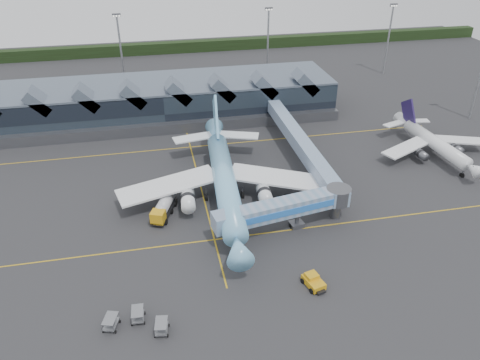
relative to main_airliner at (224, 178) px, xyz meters
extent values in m
plane|color=#28282B|center=(-4.02, -4.66, -4.49)|extent=(260.00, 260.00, 0.00)
cube|color=gold|center=(-4.02, -12.66, -4.48)|extent=(120.00, 0.25, 0.01)
cube|color=gold|center=(-4.02, 23.34, -4.48)|extent=(120.00, 0.25, 0.01)
cube|color=gold|center=(-4.02, 5.34, -4.48)|extent=(0.25, 60.00, 0.01)
cube|color=black|center=(-4.02, 105.34, -2.49)|extent=(260.00, 4.00, 4.00)
cube|color=black|center=(-9.02, 43.34, 0.01)|extent=(90.00, 20.00, 9.00)
cube|color=slate|center=(-9.02, 43.34, 4.71)|extent=(90.00, 20.00, 0.60)
cube|color=#56575D|center=(-9.02, 32.34, -3.19)|extent=(90.00, 2.50, 2.60)
cube|color=slate|center=(-38.02, 36.34, 4.81)|extent=(6.43, 6.00, 6.43)
cube|color=slate|center=(-27.02, 36.34, 4.81)|extent=(6.43, 6.00, 6.43)
cube|color=slate|center=(-16.02, 36.34, 4.81)|extent=(6.43, 6.00, 6.43)
cube|color=slate|center=(-5.02, 36.34, 4.81)|extent=(6.43, 6.00, 6.43)
cube|color=slate|center=(5.98, 36.34, 4.81)|extent=(6.43, 6.00, 6.43)
cube|color=slate|center=(16.98, 36.34, 4.81)|extent=(6.43, 6.00, 6.43)
cube|color=slate|center=(27.98, 36.34, 4.81)|extent=(6.43, 6.00, 6.43)
cylinder|color=gray|center=(-19.02, 67.34, 6.51)|extent=(0.56, 0.56, 22.00)
cube|color=#56575D|center=(-19.02, 67.34, 17.51)|extent=(2.40, 0.50, 0.90)
cylinder|color=gray|center=(25.98, 67.34, 6.51)|extent=(0.56, 0.56, 22.00)
cube|color=#56575D|center=(25.98, 67.34, 17.51)|extent=(2.40, 0.50, 0.90)
cylinder|color=gray|center=(65.98, 65.34, 6.51)|extent=(0.56, 0.56, 22.00)
cube|color=#56575D|center=(65.98, 65.34, 17.51)|extent=(2.40, 0.50, 0.90)
cylinder|color=gray|center=(70.98, 25.34, 6.51)|extent=(0.56, 0.56, 22.00)
cylinder|color=#74BFEC|center=(-0.12, -1.54, 0.02)|extent=(6.71, 34.06, 4.18)
cone|color=#74BFEC|center=(-1.61, -21.31, 0.02)|extent=(4.60, 6.10, 4.18)
cube|color=black|center=(-1.66, -22.03, 0.89)|extent=(1.61, 0.45, 0.48)
cone|color=#74BFEC|center=(1.45, 19.19, 0.33)|extent=(4.74, 8.03, 4.18)
cube|color=white|center=(-10.66, 0.66, -0.71)|extent=(19.93, 10.60, 1.38)
cube|color=white|center=(10.64, -0.94, -0.71)|extent=(19.95, 13.02, 1.38)
cylinder|color=white|center=(-7.40, -3.42, -1.76)|extent=(3.02, 5.98, 2.59)
cylinder|color=white|center=(6.80, -4.49, -1.76)|extent=(3.02, 5.98, 2.59)
cube|color=#74BFEC|center=(1.30, 17.26, 4.69)|extent=(1.30, 10.70, 11.51)
cube|color=white|center=(-3.79, 18.13, 0.33)|extent=(9.15, 4.80, 0.27)
cube|color=white|center=(6.46, 17.35, 0.33)|extent=(9.32, 5.95, 0.27)
cylinder|color=#56575D|center=(-1.31, -17.45, -3.28)|extent=(0.31, 0.31, 2.42)
cylinder|color=#56575D|center=(-3.55, 0.17, -3.28)|extent=(0.31, 0.31, 2.42)
cylinder|color=#56575D|center=(3.53, -0.36, -3.28)|extent=(0.31, 0.31, 2.42)
cylinder|color=black|center=(-1.31, -17.45, -4.05)|extent=(0.61, 1.58, 1.55)
cylinder|color=white|center=(49.48, 7.55, -1.32)|extent=(4.67, 20.70, 2.93)
cone|color=white|center=(50.51, -4.43, -1.32)|extent=(3.22, 3.76, 2.93)
cube|color=black|center=(50.54, -4.87, -0.71)|extent=(1.14, 0.43, 0.48)
cone|color=white|center=(48.41, 20.11, -1.10)|extent=(3.32, 4.92, 2.93)
cube|color=white|center=(42.57, 7.90, -1.84)|extent=(12.72, 8.26, 0.98)
cube|color=white|center=(56.24, 9.07, -1.84)|extent=(12.75, 6.48, 0.98)
cylinder|color=#56575D|center=(45.05, 5.70, -2.57)|extent=(2.11, 3.66, 1.82)
cylinder|color=#56575D|center=(54.16, 6.48, -2.57)|extent=(2.11, 3.66, 1.82)
cube|color=#221746|center=(48.51, 18.94, 1.61)|extent=(1.00, 6.60, 7.15)
cube|color=white|center=(45.19, 18.95, -1.10)|extent=(5.95, 3.75, 0.24)
cube|color=white|center=(51.77, 19.52, -1.10)|extent=(5.85, 2.91, 0.24)
cylinder|color=#56575D|center=(50.31, -2.09, -3.64)|extent=(0.27, 0.27, 1.70)
cylinder|color=#56575D|center=(46.92, 8.21, -3.64)|extent=(0.27, 0.27, 1.70)
cylinder|color=#56575D|center=(51.89, 8.64, -3.64)|extent=(0.27, 0.27, 1.70)
cylinder|color=black|center=(50.31, -2.09, -4.18)|extent=(0.53, 1.12, 1.09)
cube|color=#698DAF|center=(7.87, -12.40, 0.17)|extent=(20.42, 6.47, 2.93)
cube|color=blue|center=(8.15, -13.94, 0.17)|extent=(19.92, 3.61, 1.21)
cube|color=#698DAF|center=(-3.07, -14.32, 0.17)|extent=(3.14, 3.64, 3.03)
cylinder|color=#56575D|center=(10.86, -11.88, -2.16)|extent=(0.71, 0.71, 4.66)
cube|color=#56575D|center=(10.86, -11.88, -4.03)|extent=(2.74, 2.41, 0.91)
cylinder|color=black|center=(9.86, -12.05, -4.13)|extent=(0.55, 0.97, 0.91)
cylinder|color=black|center=(11.85, -11.70, -4.13)|extent=(0.55, 0.97, 0.91)
cylinder|color=#56575D|center=(18.82, -10.48, 0.17)|extent=(4.44, 4.44, 3.03)
cylinder|color=#56575D|center=(18.82, -10.48, -2.16)|extent=(1.82, 1.82, 4.66)
cube|color=black|center=(-11.84, -3.34, -3.75)|extent=(5.46, 9.12, 0.49)
cube|color=gold|center=(-13.07, -6.45, -2.71)|extent=(3.00, 2.89, 2.17)
cube|color=black|center=(-13.36, -7.19, -2.22)|extent=(2.07, 0.94, 0.99)
cylinder|color=silver|center=(-11.40, -2.24, -2.42)|extent=(4.21, 6.15, 2.27)
sphere|color=silver|center=(-10.35, 0.42, -2.42)|extent=(2.17, 2.17, 2.17)
sphere|color=silver|center=(-12.45, -4.89, -2.42)|extent=(2.17, 2.17, 2.17)
cylinder|color=black|center=(-14.07, -5.63, -3.99)|extent=(0.68, 1.04, 0.99)
cylinder|color=black|center=(-11.78, -6.54, -3.99)|extent=(0.68, 1.04, 0.99)
cylinder|color=black|center=(-12.80, -2.43, -3.99)|extent=(0.68, 1.04, 0.99)
cylinder|color=black|center=(-10.51, -3.33, -3.99)|extent=(0.68, 1.04, 0.99)
cylinder|color=black|center=(-11.90, -0.13, -3.99)|extent=(0.68, 1.04, 0.99)
cylinder|color=black|center=(-9.60, -1.04, -3.99)|extent=(0.68, 1.04, 0.99)
cube|color=gold|center=(8.80, -26.70, -3.79)|extent=(3.04, 4.04, 1.00)
cube|color=gold|center=(8.64, -26.12, -3.04)|extent=(2.15, 2.00, 0.70)
cube|color=black|center=(9.28, -28.54, -4.04)|extent=(1.56, 1.13, 0.30)
cylinder|color=black|center=(7.99, -28.15, -4.09)|extent=(0.49, 0.85, 0.80)
cylinder|color=black|center=(10.21, -27.57, -4.09)|extent=(0.49, 0.85, 0.80)
cylinder|color=black|center=(7.38, -25.83, -4.09)|extent=(0.49, 0.85, 0.80)
cylinder|color=black|center=(9.61, -25.25, -4.09)|extent=(0.49, 0.85, 0.80)
cube|color=gray|center=(-17.10, -28.17, -3.86)|extent=(1.74, 2.61, 0.17)
cube|color=gray|center=(-17.10, -28.17, -2.76)|extent=(1.74, 2.61, 0.09)
cylinder|color=black|center=(-16.19, -27.29, -4.28)|extent=(0.16, 0.42, 0.41)
cube|color=gray|center=(-14.04, -30.96, -3.86)|extent=(1.97, 2.74, 0.17)
cube|color=gray|center=(-14.04, -30.96, -2.76)|extent=(1.97, 2.74, 0.09)
cylinder|color=black|center=(-13.05, -30.18, -4.28)|extent=(0.20, 0.43, 0.41)
cube|color=gray|center=(-20.68, -28.78, -3.86)|extent=(2.29, 2.89, 0.17)
cube|color=gray|center=(-20.68, -28.78, -2.76)|extent=(2.29, 2.89, 0.09)
cylinder|color=black|center=(-19.59, -28.16, -4.28)|extent=(0.25, 0.44, 0.41)
camera|label=1|loc=(-12.64, -75.70, 45.11)|focal=35.00mm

